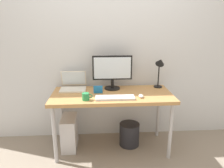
% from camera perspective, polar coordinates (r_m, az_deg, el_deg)
% --- Properties ---
extents(ground_plane, '(6.00, 6.00, 0.00)m').
position_cam_1_polar(ground_plane, '(2.89, 0.00, -16.56)').
color(ground_plane, gray).
extents(back_wall, '(4.40, 0.04, 2.60)m').
position_cam_1_polar(back_wall, '(2.82, -0.51, 10.85)').
color(back_wall, silver).
rests_on(back_wall, ground_plane).
extents(desk, '(1.45, 0.64, 0.74)m').
position_cam_1_polar(desk, '(2.59, 0.00, -3.97)').
color(desk, '#B7844C').
rests_on(desk, ground_plane).
extents(monitor, '(0.50, 0.20, 0.43)m').
position_cam_1_polar(monitor, '(2.68, 0.09, 3.69)').
color(monitor, black).
rests_on(monitor, desk).
extents(laptop, '(0.32, 0.28, 0.22)m').
position_cam_1_polar(laptop, '(2.76, -10.33, -0.21)').
color(laptop, silver).
rests_on(laptop, desk).
extents(desk_lamp, '(0.11, 0.16, 0.41)m').
position_cam_1_polar(desk_lamp, '(2.78, 12.71, 4.68)').
color(desk_lamp, black).
rests_on(desk_lamp, desk).
extents(keyboard, '(0.44, 0.14, 0.02)m').
position_cam_1_polar(keyboard, '(2.39, 0.83, -3.70)').
color(keyboard, silver).
rests_on(keyboard, desk).
extents(mouse, '(0.06, 0.09, 0.03)m').
position_cam_1_polar(mouse, '(2.45, 7.80, -3.21)').
color(mouse, silver).
rests_on(mouse, desk).
extents(coffee_mug, '(0.12, 0.08, 0.08)m').
position_cam_1_polar(coffee_mug, '(2.36, -7.02, -3.38)').
color(coffee_mug, '#268C4C').
rests_on(coffee_mug, desk).
extents(photo_frame, '(0.11, 0.02, 0.09)m').
position_cam_1_polar(photo_frame, '(2.57, -3.76, -1.48)').
color(photo_frame, '#1E72BF').
rests_on(photo_frame, desk).
extents(computer_tower, '(0.18, 0.36, 0.42)m').
position_cam_1_polar(computer_tower, '(2.84, -11.32, -12.61)').
color(computer_tower, silver).
rests_on(computer_tower, ground_plane).
extents(wastebasket, '(0.26, 0.26, 0.30)m').
position_cam_1_polar(wastebasket, '(2.88, 4.65, -13.28)').
color(wastebasket, '#232328').
rests_on(wastebasket, ground_plane).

